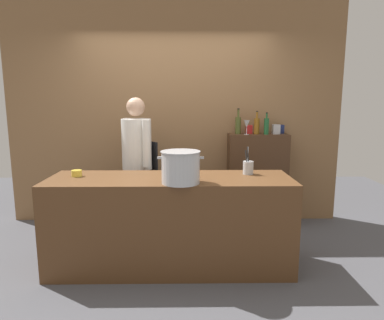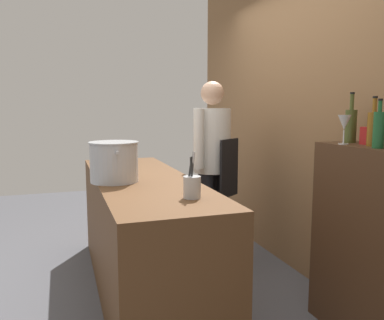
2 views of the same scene
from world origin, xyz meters
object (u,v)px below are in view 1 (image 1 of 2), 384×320
(wine_bottle_amber, at_px, (257,126))
(spice_tin_navy, at_px, (280,129))
(wine_bottle_olive, at_px, (238,125))
(wine_glass_wide, at_px, (247,124))
(stockpot_large, at_px, (181,167))
(spice_tin_silver, at_px, (276,129))
(utensil_crock, at_px, (248,167))
(spice_tin_red, at_px, (249,129))
(butter_jar, at_px, (77,173))
(chef, at_px, (137,158))
(wine_bottle_green, at_px, (266,126))

(wine_bottle_amber, distance_m, spice_tin_navy, 0.33)
(wine_bottle_olive, bearing_deg, wine_glass_wide, -54.32)
(stockpot_large, bearing_deg, spice_tin_silver, 49.29)
(wine_glass_wide, height_order, spice_tin_navy, wine_glass_wide)
(utensil_crock, height_order, spice_tin_red, spice_tin_red)
(utensil_crock, bearing_deg, wine_bottle_amber, 74.72)
(butter_jar, height_order, wine_glass_wide, wine_glass_wide)
(chef, bearing_deg, stockpot_large, 170.89)
(butter_jar, relative_size, spice_tin_silver, 0.80)
(chef, bearing_deg, wine_bottle_amber, -110.80)
(stockpot_large, bearing_deg, wine_bottle_amber, 55.91)
(stockpot_large, distance_m, spice_tin_silver, 1.85)
(wine_bottle_amber, height_order, wine_glass_wide, wine_bottle_amber)
(chef, relative_size, wine_bottle_olive, 5.12)
(spice_tin_navy, xyz_separation_m, spice_tin_silver, (-0.07, -0.08, 0.01))
(wine_bottle_amber, bearing_deg, butter_jar, -150.38)
(wine_glass_wide, bearing_deg, wine_bottle_olive, 125.68)
(spice_tin_silver, height_order, spice_tin_red, spice_tin_silver)
(spice_tin_red, bearing_deg, wine_bottle_olive, -172.41)
(wine_bottle_olive, bearing_deg, butter_jar, -146.39)
(utensil_crock, xyz_separation_m, spice_tin_navy, (0.60, 1.11, 0.29))
(chef, xyz_separation_m, wine_bottle_amber, (1.47, 0.45, 0.35))
(wine_glass_wide, bearing_deg, chef, -164.99)
(butter_jar, bearing_deg, wine_bottle_olive, 33.61)
(utensil_crock, height_order, wine_bottle_olive, wine_bottle_olive)
(stockpot_large, distance_m, wine_glass_wide, 1.56)
(butter_jar, height_order, wine_bottle_amber, wine_bottle_amber)
(spice_tin_silver, bearing_deg, wine_bottle_olive, 174.64)
(stockpot_large, relative_size, wine_glass_wide, 2.25)
(chef, relative_size, utensil_crock, 6.05)
(wine_bottle_green, height_order, wine_bottle_olive, wine_bottle_olive)
(butter_jar, xyz_separation_m, wine_bottle_green, (2.07, 1.05, 0.38))
(spice_tin_red, bearing_deg, butter_jar, -148.05)
(stockpot_large, relative_size, wine_bottle_olive, 1.27)
(stockpot_large, distance_m, utensil_crock, 0.76)
(spice_tin_silver, bearing_deg, chef, -165.82)
(wine_bottle_green, bearing_deg, spice_tin_navy, 32.79)
(stockpot_large, distance_m, wine_bottle_amber, 1.71)
(wine_bottle_amber, xyz_separation_m, spice_tin_navy, (0.32, 0.07, -0.05))
(wine_glass_wide, bearing_deg, spice_tin_navy, 19.23)
(butter_jar, bearing_deg, spice_tin_navy, 27.48)
(stockpot_large, relative_size, utensil_crock, 1.50)
(chef, bearing_deg, spice_tin_red, -107.82)
(utensil_crock, height_order, wine_bottle_green, wine_bottle_green)
(spice_tin_navy, bearing_deg, spice_tin_silver, -131.47)
(utensil_crock, bearing_deg, wine_glass_wide, 81.70)
(chef, height_order, butter_jar, chef)
(wine_bottle_olive, bearing_deg, stockpot_large, -116.48)
(butter_jar, bearing_deg, spice_tin_silver, 26.55)
(butter_jar, distance_m, spice_tin_navy, 2.59)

